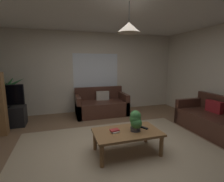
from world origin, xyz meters
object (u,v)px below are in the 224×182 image
coffee_table (127,134)px  remote_on_table_0 (144,128)px  book_on_table_0 (115,132)px  book_on_table_1 (115,130)px  potted_plant_on_table (136,120)px  tv_stand (6,117)px  pendant_lamp (129,27)px  tv (3,96)px  couch_right_side (213,120)px  potted_palm_corner (7,100)px  couch_under_window (101,106)px

coffee_table → remote_on_table_0: (0.34, 0.03, 0.07)m
book_on_table_0 → book_on_table_1: size_ratio=0.90×
book_on_table_0 → potted_plant_on_table: size_ratio=0.38×
tv_stand → pendant_lamp: size_ratio=1.93×
potted_plant_on_table → tv: bearing=141.6°
tv → couch_right_side: bearing=-20.3°
tv_stand → potted_palm_corner: size_ratio=0.70×
couch_right_side → tv: (-4.70, 1.74, 0.52)m
pendant_lamp → couch_right_side: bearing=7.1°
couch_right_side → tv: bearing=-110.3°
book_on_table_0 → remote_on_table_0: size_ratio=0.87×
potted_plant_on_table → tv_stand: (-2.59, 2.07, -0.35)m
tv → remote_on_table_0: bearing=-35.5°
potted_plant_on_table → couch_right_side: bearing=8.3°
book_on_table_1 → potted_palm_corner: 3.36m
coffee_table → potted_palm_corner: potted_palm_corner is taller
book_on_table_1 → potted_palm_corner: bearing=132.9°
tv → pendant_lamp: pendant_lamp is taller
couch_under_window → tv_stand: couch_under_window is taller
tv_stand → potted_palm_corner: (-0.07, 0.45, 0.34)m
tv_stand → tv: 0.54m
couch_right_side → pendant_lamp: bearing=-82.9°
book_on_table_1 → book_on_table_0: bearing=-84.8°
couch_right_side → book_on_table_0: couch_right_side is taller
remote_on_table_0 → tv: size_ratio=0.17×
coffee_table → book_on_table_1: 0.24m
potted_plant_on_table → tv: 3.30m
tv_stand → book_on_table_1: bearing=-42.3°
potted_plant_on_table → pendant_lamp: 1.55m
couch_under_window → remote_on_table_0: size_ratio=9.65×
tv_stand → tv: tv is taller
potted_plant_on_table → pendant_lamp: bearing=169.8°
book_on_table_1 → potted_plant_on_table: 0.41m
couch_under_window → potted_palm_corner: 2.62m
potted_plant_on_table → pendant_lamp: pendant_lamp is taller
potted_palm_corner → couch_right_side: bearing=-24.8°
book_on_table_1 → pendant_lamp: bearing=-7.2°
remote_on_table_0 → pendant_lamp: 1.76m
couch_under_window → book_on_table_1: couch_under_window is taller
remote_on_table_0 → pendant_lamp: pendant_lamp is taller
book_on_table_1 → tv_stand: bearing=137.7°
couch_right_side → book_on_table_1: 2.50m
tv → pendant_lamp: size_ratio=1.97×
remote_on_table_0 → tv_stand: tv_stand is taller
book_on_table_1 → coffee_table: bearing=-7.2°
book_on_table_0 → remote_on_table_0: (0.57, 0.02, -0.00)m
couch_under_window → book_on_table_0: 2.32m
coffee_table → book_on_table_1: bearing=172.8°
couch_right_side → potted_palm_corner: size_ratio=1.19×
couch_under_window → tv_stand: bearing=-174.0°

